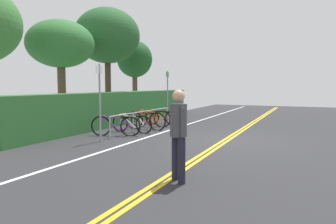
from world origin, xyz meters
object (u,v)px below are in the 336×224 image
object	(u,v)px
tree_far_right	(107,36)
bicycle_0	(116,126)
bicycle_1	(132,124)
tree_mid	(61,45)
pedestrian	(178,129)
tree_extra	(135,60)
bicycle_2	(146,121)
bicycle_4	(162,118)
sign_post_near	(100,96)
bike_rack	(143,116)
sign_post_far	(168,92)
bicycle_3	(151,119)

from	to	relation	value
tree_far_right	bicycle_0	bearing A→B (deg)	-141.93
bicycle_1	tree_mid	xyz separation A→B (m)	(0.10, 3.58, 3.22)
pedestrian	tree_extra	xyz separation A→B (m)	(11.91, 7.99, 2.43)
tree_far_right	bicycle_2	bearing A→B (deg)	-123.89
bicycle_4	sign_post_near	distance (m)	5.02
bike_rack	sign_post_near	bearing A→B (deg)	-178.53
bicycle_4	sign_post_far	xyz separation A→B (m)	(0.84, 0.11, 1.19)
tree_far_right	tree_mid	bearing A→B (deg)	177.09
bicycle_1	tree_extra	world-z (taller)	tree_extra
bicycle_0	bicycle_1	xyz separation A→B (m)	(0.93, -0.12, -0.02)
bicycle_0	sign_post_far	size ratio (longest dim) A/B	0.70
tree_far_right	bicycle_3	bearing A→B (deg)	-114.50
tree_extra	bicycle_2	bearing A→B (deg)	-145.94
bicycle_0	tree_extra	bearing A→B (deg)	25.98
pedestrian	tree_mid	world-z (taller)	tree_mid
pedestrian	bicycle_1	bearing A→B (deg)	39.09
sign_post_near	bike_rack	bearing A→B (deg)	1.47
sign_post_far	bike_rack	bearing A→B (deg)	-177.09
bicycle_0	bicycle_2	distance (m)	1.85
bicycle_1	bicycle_2	xyz separation A→B (m)	(0.91, -0.13, 0.02)
bicycle_0	tree_mid	bearing A→B (deg)	73.46
bicycle_2	bicycle_4	xyz separation A→B (m)	(1.86, 0.14, -0.05)
tree_mid	tree_extra	xyz separation A→B (m)	(6.84, 0.37, -0.12)
bicycle_3	pedestrian	distance (m)	7.93
bicycle_2	bicycle_3	bearing A→B (deg)	14.52
pedestrian	bike_rack	bearing A→B (deg)	34.58
bicycle_2	tree_mid	world-z (taller)	tree_mid
sign_post_far	tree_mid	size ratio (longest dim) A/B	0.55
bike_rack	bicycle_4	xyz separation A→B (m)	(1.90, 0.03, -0.26)
bicycle_4	sign_post_far	world-z (taller)	sign_post_far
bicycle_0	bicycle_2	world-z (taller)	bicycle_2
sign_post_near	tree_mid	distance (m)	4.76
bicycle_1	sign_post_near	world-z (taller)	sign_post_near
pedestrian	sign_post_near	world-z (taller)	sign_post_near
bicycle_2	tree_far_right	size ratio (longest dim) A/B	0.31
pedestrian	bicycle_0	bearing A→B (deg)	45.80
sign_post_far	bicycle_3	bearing A→B (deg)	-179.16
bike_rack	bicycle_0	bearing A→B (deg)	175.81
bicycle_3	sign_post_near	bearing A→B (deg)	-177.22
bike_rack	tree_far_right	xyz separation A→B (m)	(2.42, 3.43, 3.79)
sign_post_near	tree_far_right	size ratio (longest dim) A/B	0.43
tree_extra	tree_mid	bearing A→B (deg)	-176.90
bicycle_0	bicycle_3	distance (m)	2.70
bicycle_3	sign_post_near	size ratio (longest dim) A/B	0.69
bicycle_1	bicycle_3	bearing A→B (deg)	3.22
sign_post_far	bicycle_4	bearing A→B (deg)	-172.52
pedestrian	bicycle_2	bearing A→B (deg)	33.65
bicycle_0	tree_extra	distance (m)	9.28
bicycle_0	bicycle_3	size ratio (longest dim) A/B	1.02
bike_rack	bicycle_3	world-z (taller)	bike_rack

